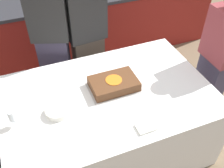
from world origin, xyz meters
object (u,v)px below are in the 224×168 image
Objects in this scene: person_seated_right at (216,62)px; person_standing_back at (52,41)px; person_cutting_cake at (87,36)px; wine_glass at (12,116)px; cake at (114,84)px; plate_stack at (57,111)px.

person_standing_back reaches higher than person_seated_right.
person_cutting_cake is at bearing -127.67° from person_seated_right.
cake is at bearing 8.21° from wine_glass.
plate_stack is (-0.53, -0.12, -0.02)m from cake.
cake is at bearing 12.50° from plate_stack.
person_standing_back is at bearing 61.25° from wine_glass.
person_standing_back is (-0.38, -0.00, 0.03)m from person_cutting_cake.
person_cutting_cake is 0.97× the size of person_standing_back.
person_seated_right is (1.06, -0.82, -0.06)m from person_cutting_cake.
plate_stack is 0.11× the size of person_standing_back.
cake is 0.29× the size of person_seated_right.
person_cutting_cake is (0.86, 0.88, -0.02)m from wine_glass.
plate_stack is 1.03m from person_cutting_cake.
person_standing_back is (-0.38, 0.76, 0.08)m from cake.
wine_glass is (-0.86, -0.12, 0.06)m from cake.
person_seated_right is at bearing 2.04° from wine_glass.
cake is 0.27× the size of person_standing_back.
plate_stack is 0.12× the size of person_cutting_cake.
person_standing_back is at bearing -119.63° from person_seated_right.
person_standing_back is (0.49, 0.88, 0.01)m from wine_glass.
cake is at bearing -93.04° from person_seated_right.
person_cutting_cake reaches higher than cake.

